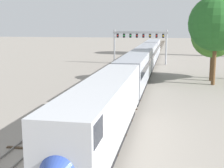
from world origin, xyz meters
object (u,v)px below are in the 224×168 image
object	(u,v)px
signal_gantry	(140,39)
trackside_tree_left	(213,36)
trackside_tree_right	(216,24)
passenger_train	(143,62)

from	to	relation	value
signal_gantry	trackside_tree_left	xyz separation A→B (m)	(13.12, -19.43, 1.38)
signal_gantry	trackside_tree_right	xyz separation A→B (m)	(12.98, -22.94, 3.18)
trackside_tree_right	signal_gantry	bearing A→B (deg)	119.50
passenger_train	signal_gantry	size ratio (longest dim) A/B	6.71
trackside_tree_left	trackside_tree_right	distance (m)	3.95
trackside_tree_right	trackside_tree_left	bearing A→B (deg)	87.76
signal_gantry	trackside_tree_right	bearing A→B (deg)	-60.50
passenger_train	trackside_tree_right	bearing A→B (deg)	-21.80
signal_gantry	trackside_tree_left	bearing A→B (deg)	-55.97
signal_gantry	trackside_tree_left	world-z (taller)	trackside_tree_left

